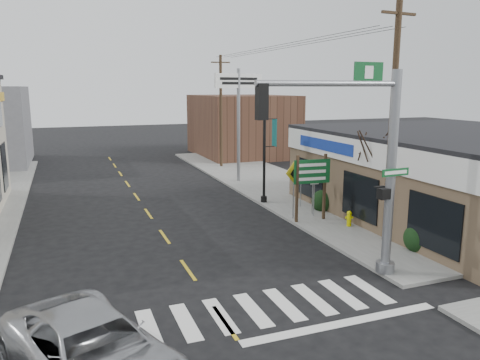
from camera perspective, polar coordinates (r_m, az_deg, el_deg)
name	(u,v)px	position (r m, az deg, el deg)	size (l,w,h in m)	color
ground	(225,322)	(13.39, -1.88, -16.95)	(140.00, 140.00, 0.00)	black
sidewalk_right	(297,194)	(28.06, 6.94, -1.74)	(6.00, 38.00, 0.13)	slate
center_line	(165,237)	(20.55, -9.18, -6.82)	(0.12, 56.00, 0.01)	gold
crosswalk	(220,316)	(13.72, -2.44, -16.18)	(11.00, 2.20, 0.01)	silver
thrift_store	(464,177)	(25.46, 25.62, 0.34)	(12.00, 14.00, 4.00)	brown
bldg_distant_right	(242,125)	(44.24, 0.22, 6.66)	(8.00, 10.00, 5.60)	#513325
suv	(92,352)	(11.09, -17.56, -19.39)	(2.54, 5.52, 1.53)	#A4A6AA
traffic_signal_pole	(371,153)	(15.51, 15.69, 3.18)	(5.49, 0.40, 6.95)	gray
guide_sign	(312,179)	(22.00, 8.72, 0.15)	(1.80, 0.14, 3.15)	#402E1E
fire_hydrant	(349,218)	(21.80, 13.16, -4.51)	(0.22, 0.22, 0.71)	#C5C400
ped_crossing_sign	(294,179)	(22.27, 6.60, 0.07)	(1.09, 0.08, 2.80)	gray
lamp_post	(265,142)	(25.23, 3.12, 4.62)	(0.74, 0.58, 5.68)	black
dance_center_sign	(239,98)	(30.96, -0.18, 9.97)	(3.48, 0.22, 7.40)	gray
bare_tree	(374,138)	(21.19, 16.07, 4.94)	(2.56, 2.56, 5.12)	black
shrub_front	(420,238)	(19.49, 21.04, -6.66)	(1.21, 1.21, 0.91)	black
shrub_back	(323,201)	(24.45, 10.07, -2.55)	(1.17, 1.17, 0.88)	black
utility_pole_near	(392,121)	(19.51, 18.06, 6.90)	(1.66, 0.25, 9.56)	#4C3623
utility_pole_far	(221,110)	(37.06, -2.35, 8.50)	(1.50, 0.23, 8.64)	#3C2A1A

